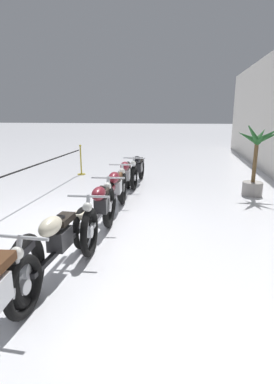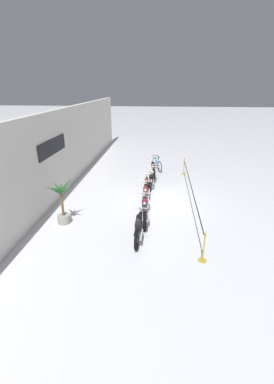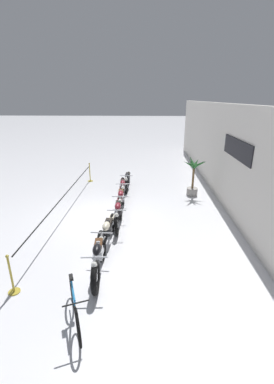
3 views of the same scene
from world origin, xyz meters
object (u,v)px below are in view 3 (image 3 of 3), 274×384
at_px(motorcycle_cream_4, 107,232).
at_px(potted_palm_left_of_row, 193,177).
at_px(motorcycle_maroon_2, 121,200).
at_px(bicycle, 75,307).
at_px(motorcycle_maroon_1, 123,188).
at_px(stanchion_far_left, 75,187).
at_px(motorcycle_black_0, 128,180).
at_px(motorcycle_black_5, 98,257).
at_px(stanchion_mid_left, 12,280).
at_px(motorcycle_maroon_3, 118,212).

relative_size(motorcycle_cream_4, potted_palm_left_of_row, 1.25).
relative_size(motorcycle_maroon_2, bicycle, 1.53).
bearing_deg(bicycle, motorcycle_maroon_1, 177.16).
relative_size(bicycle, stanchion_far_left, 0.19).
bearing_deg(motorcycle_maroon_1, potted_palm_left_of_row, 99.15).
bearing_deg(bicycle, stanchion_far_left, -165.25).
bearing_deg(motorcycle_black_0, motorcycle_cream_4, -2.46).
distance_m(motorcycle_maroon_2, bicycle, 5.66).
distance_m(motorcycle_maroon_1, bicycle, 7.06).
relative_size(motorcycle_black_0, motorcycle_black_5, 0.92).
distance_m(motorcycle_maroon_2, motorcycle_black_5, 4.04).
relative_size(stanchion_far_left, stanchion_mid_left, 8.29).
distance_m(bicycle, stanchion_far_left, 6.76).
distance_m(motorcycle_maroon_3, motorcycle_black_5, 2.84).
bearing_deg(motorcycle_maroon_3, bicycle, -5.42).
xyz_separation_m(motorcycle_cream_4, bicycle, (2.99, -0.24, -0.08)).
xyz_separation_m(motorcycle_black_0, stanchion_mid_left, (7.61, -2.19, -0.10)).
height_order(motorcycle_black_5, bicycle, motorcycle_black_5).
height_order(potted_palm_left_of_row, stanchion_far_left, potted_palm_left_of_row).
xyz_separation_m(motorcycle_cream_4, stanchion_far_left, (-3.54, -1.96, 0.26)).
relative_size(motorcycle_maroon_3, bicycle, 1.49).
bearing_deg(motorcycle_maroon_1, motorcycle_black_0, 174.91).
xyz_separation_m(bicycle, potted_palm_left_of_row, (-7.59, 3.65, 0.53)).
bearing_deg(stanchion_far_left, potted_palm_left_of_row, 101.11).
relative_size(motorcycle_black_5, bicycle, 1.41).
height_order(motorcycle_maroon_1, stanchion_mid_left, stanchion_mid_left).
bearing_deg(motorcycle_cream_4, potted_palm_left_of_row, 143.38).
relative_size(motorcycle_maroon_1, motorcycle_black_5, 0.99).
height_order(motorcycle_black_5, stanchion_mid_left, stanchion_mid_left).
distance_m(motorcycle_cream_4, stanchion_mid_left, 2.95).
height_order(motorcycle_black_5, stanchion_far_left, stanchion_far_left).
distance_m(motorcycle_black_0, motorcycle_cream_4, 5.41).
xyz_separation_m(motorcycle_maroon_1, stanchion_far_left, (0.52, -2.07, 0.24)).
height_order(motorcycle_maroon_3, motorcycle_cream_4, motorcycle_maroon_3).
bearing_deg(motorcycle_maroon_1, motorcycle_black_5, -1.57).
distance_m(motorcycle_maroon_2, motorcycle_maroon_3, 1.20).
bearing_deg(motorcycle_maroon_2, motorcycle_black_0, 178.65).
height_order(motorcycle_maroon_2, motorcycle_cream_4, motorcycle_maroon_2).
xyz_separation_m(motorcycle_maroon_2, bicycle, (5.65, -0.40, -0.10)).
height_order(motorcycle_maroon_2, potted_palm_left_of_row, potted_palm_left_of_row).
xyz_separation_m(motorcycle_black_0, motorcycle_cream_4, (5.41, -0.23, 0.00)).
relative_size(motorcycle_black_0, motorcycle_maroon_3, 0.87).
height_order(motorcycle_cream_4, potted_palm_left_of_row, potted_palm_left_of_row).
height_order(motorcycle_black_0, motorcycle_cream_4, motorcycle_black_0).
bearing_deg(stanchion_mid_left, motorcycle_black_5, 113.13).
bearing_deg(stanchion_far_left, motorcycle_maroon_3, 45.74).
bearing_deg(stanchion_far_left, stanchion_mid_left, 0.00).
bearing_deg(potted_palm_left_of_row, motorcycle_maroon_1, -80.85).
distance_m(motorcycle_maroon_3, bicycle, 4.47).
height_order(motorcycle_black_0, potted_palm_left_of_row, potted_palm_left_of_row).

